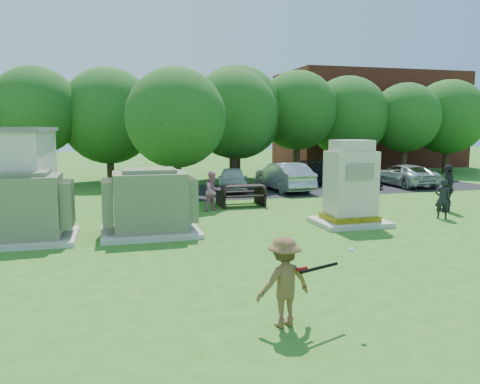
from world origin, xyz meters
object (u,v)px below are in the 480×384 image
object	(u,v)px
person_walking_right	(448,188)
car_silver_b	(404,175)
generator_cabinet	(350,188)
person_at_picnic	(213,191)
transformer_left	(22,209)
car_silver_a	(284,177)
transformer_right	(150,204)
person_by_generator	(442,199)
picnic_table	(241,193)
batter	(284,282)
car_dark	(341,174)
car_white	(233,179)

from	to	relation	value
person_walking_right	car_silver_b	world-z (taller)	person_walking_right
generator_cabinet	person_at_picnic	size ratio (longest dim) A/B	1.82
transformer_left	car_silver_a	xyz separation A→B (m)	(11.39, 8.51, -0.22)
transformer_right	generator_cabinet	bearing A→B (deg)	-3.01
generator_cabinet	transformer_right	bearing A→B (deg)	176.99
person_by_generator	car_silver_b	distance (m)	10.03
car_silver_a	car_silver_b	xyz separation A→B (m)	(7.41, 0.13, -0.13)
picnic_table	batter	world-z (taller)	batter
person_by_generator	car_dark	xyz separation A→B (m)	(0.98, 9.75, -0.03)
person_walking_right	car_silver_b	bearing A→B (deg)	-173.64
batter	person_at_picnic	xyz separation A→B (m)	(1.16, 11.13, 0.03)
person_by_generator	car_silver_b	world-z (taller)	person_by_generator
batter	car_silver_b	distance (m)	21.12
transformer_left	person_at_picnic	distance (m)	7.37
picnic_table	person_by_generator	xyz separation A→B (m)	(6.37, -4.80, 0.19)
person_at_picnic	picnic_table	bearing A→B (deg)	7.98
picnic_table	car_silver_b	size ratio (longest dim) A/B	0.46
car_silver_a	batter	bearing A→B (deg)	65.18
transformer_left	picnic_table	size ratio (longest dim) A/B	1.48
person_walking_right	car_dark	xyz separation A→B (m)	(-0.19, 8.57, -0.24)
transformer_right	picnic_table	bearing A→B (deg)	46.94
transformer_right	person_at_picnic	world-z (taller)	transformer_right
picnic_table	car_silver_a	size ratio (longest dim) A/B	0.44
generator_cabinet	car_white	size ratio (longest dim) A/B	0.79
person_by_generator	person_walking_right	bearing A→B (deg)	-108.81
transformer_right	picnic_table	world-z (taller)	transformer_right
transformer_left	car_white	distance (m)	12.55
generator_cabinet	person_at_picnic	xyz separation A→B (m)	(-4.00, 3.87, -0.48)
generator_cabinet	car_silver_b	world-z (taller)	generator_cabinet
car_silver_a	car_silver_b	distance (m)	7.41
picnic_table	car_dark	distance (m)	8.86
person_walking_right	car_white	bearing A→B (deg)	-110.74
batter	person_by_generator	xyz separation A→B (m)	(8.96, 7.31, -0.03)
batter	person_by_generator	distance (m)	11.56
person_by_generator	car_silver_b	size ratio (longest dim) A/B	0.33
person_at_picnic	transformer_right	bearing A→B (deg)	-154.72
picnic_table	person_at_picnic	size ratio (longest dim) A/B	1.27
car_white	car_dark	xyz separation A→B (m)	(6.54, 0.40, 0.08)
transformer_right	transformer_left	bearing A→B (deg)	180.00
car_dark	car_silver_a	bearing A→B (deg)	169.94
transformer_right	person_at_picnic	size ratio (longest dim) A/B	1.88
transformer_left	generator_cabinet	bearing A→B (deg)	-1.95
person_at_picnic	person_walking_right	size ratio (longest dim) A/B	0.85
person_by_generator	person_at_picnic	world-z (taller)	person_at_picnic
car_dark	car_silver_b	distance (m)	3.65
person_walking_right	car_dark	world-z (taller)	person_walking_right
batter	car_dark	bearing A→B (deg)	-131.41
person_walking_right	car_white	world-z (taller)	person_walking_right
transformer_left	batter	xyz separation A→B (m)	(5.31, -7.62, -0.20)
transformer_right	car_silver_a	world-z (taller)	transformer_right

